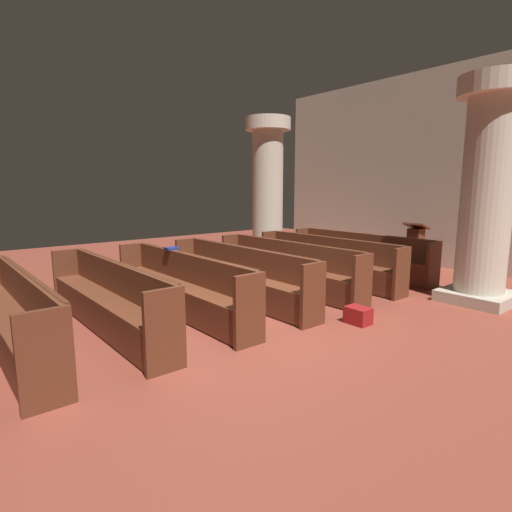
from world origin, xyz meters
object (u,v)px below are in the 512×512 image
(pew_row_0, at_px, (360,253))
(pew_row_6, at_px, (12,311))
(pillar_aisle_side, at_px, (487,189))
(kneeler_box_red, at_px, (358,315))
(pew_row_2, at_px, (287,265))
(pew_row_4, at_px, (181,283))
(pew_row_1, at_px, (326,258))
(pillar_far_side, at_px, (268,188))
(pew_row_5, at_px, (107,295))
(lectern, at_px, (415,251))
(hymn_book, at_px, (172,248))
(pew_row_3, at_px, (239,273))

(pew_row_0, relative_size, pew_row_6, 1.00)
(pillar_aisle_side, bearing_deg, kneeler_box_red, -103.65)
(pew_row_2, bearing_deg, pew_row_4, -90.00)
(pew_row_2, height_order, pillar_aisle_side, pillar_aisle_side)
(pew_row_6, xyz_separation_m, kneeler_box_red, (1.95, 3.78, -0.35))
(pew_row_4, bearing_deg, pew_row_1, 90.00)
(pew_row_0, xyz_separation_m, pillar_far_side, (-2.49, -0.43, 1.35))
(pew_row_5, height_order, lectern, lectern)
(kneeler_box_red, bearing_deg, pew_row_1, 140.55)
(pew_row_2, xyz_separation_m, pew_row_5, (0.00, -3.23, 0.00))
(pew_row_6, bearing_deg, pew_row_1, 90.00)
(pew_row_1, relative_size, pew_row_6, 1.00)
(hymn_book, bearing_deg, pew_row_4, -17.82)
(pew_row_5, height_order, pew_row_6, same)
(pew_row_0, bearing_deg, lectern, 64.13)
(pew_row_2, distance_m, pillar_aisle_side, 3.43)
(pew_row_2, bearing_deg, pillar_aisle_side, 36.40)
(pew_row_0, bearing_deg, pew_row_4, -90.00)
(pew_row_0, relative_size, hymn_book, 16.38)
(pew_row_5, bearing_deg, pew_row_1, 90.00)
(pew_row_6, relative_size, pillar_far_side, 0.95)
(pillar_aisle_side, distance_m, hymn_book, 5.03)
(pew_row_1, height_order, pew_row_3, same)
(pew_row_4, distance_m, hymn_book, 0.75)
(pillar_aisle_side, relative_size, hymn_book, 17.19)
(pew_row_3, xyz_separation_m, pew_row_4, (0.00, -1.08, 0.00))
(pew_row_5, relative_size, pillar_far_side, 0.95)
(pew_row_6, xyz_separation_m, hymn_book, (-0.59, 2.34, 0.42))
(pew_row_3, relative_size, pew_row_4, 1.00)
(pew_row_4, relative_size, pew_row_5, 1.00)
(pew_row_5, xyz_separation_m, pew_row_6, (0.00, -1.08, 0.00))
(pew_row_0, relative_size, pew_row_4, 1.00)
(pew_row_2, relative_size, kneeler_box_red, 10.16)
(pew_row_0, bearing_deg, pew_row_3, -90.00)
(pillar_aisle_side, bearing_deg, pew_row_1, -162.65)
(pew_row_2, xyz_separation_m, hymn_book, (-0.59, -1.97, 0.42))
(pew_row_1, bearing_deg, hymn_book, -100.90)
(pew_row_1, bearing_deg, pew_row_5, -90.00)
(pew_row_1, xyz_separation_m, lectern, (0.59, 2.29, -0.01))
(lectern, distance_m, kneeler_box_red, 4.14)
(pew_row_1, distance_m, kneeler_box_red, 2.55)
(pillar_aisle_side, bearing_deg, pillar_far_side, -178.36)
(pew_row_2, xyz_separation_m, pew_row_4, (0.00, -2.16, 0.00))
(hymn_book, relative_size, kneeler_box_red, 0.62)
(pew_row_0, xyz_separation_m, hymn_book, (-0.59, -4.12, 0.42))
(pew_row_4, bearing_deg, pillar_aisle_side, 57.79)
(pillar_aisle_side, height_order, kneeler_box_red, pillar_aisle_side)
(pew_row_0, relative_size, pillar_far_side, 0.95)
(lectern, relative_size, kneeler_box_red, 3.30)
(pew_row_5, height_order, hymn_book, hymn_book)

